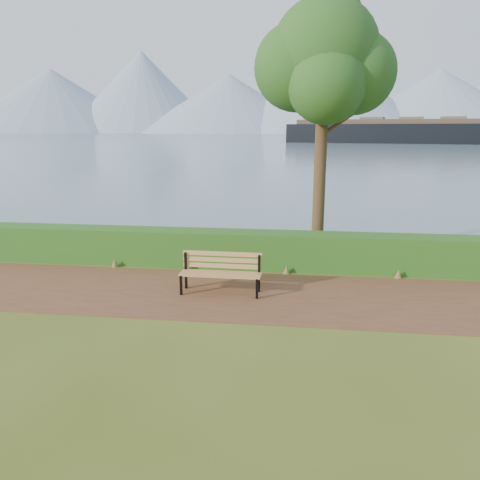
# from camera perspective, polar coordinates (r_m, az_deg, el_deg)

# --- Properties ---
(ground) EXTENTS (140.00, 140.00, 0.00)m
(ground) POSITION_cam_1_polar(r_m,az_deg,el_deg) (10.85, -3.22, -7.06)
(ground) COLOR #444F16
(ground) RESTS_ON ground
(path) EXTENTS (40.00, 3.40, 0.01)m
(path) POSITION_cam_1_polar(r_m,az_deg,el_deg) (11.13, -2.93, -6.50)
(path) COLOR #5A2E1E
(path) RESTS_ON ground
(hedge) EXTENTS (32.00, 0.85, 1.00)m
(hedge) POSITION_cam_1_polar(r_m,az_deg,el_deg) (13.15, -1.17, -1.07)
(hedge) COLOR #1B4B15
(hedge) RESTS_ON ground
(water) EXTENTS (700.00, 510.00, 0.00)m
(water) POSITION_cam_1_polar(r_m,az_deg,el_deg) (270.02, 7.17, 12.56)
(water) COLOR #486074
(water) RESTS_ON ground
(mountains) EXTENTS (585.00, 190.00, 70.00)m
(mountains) POSITION_cam_1_polar(r_m,az_deg,el_deg) (416.87, 6.13, 16.68)
(mountains) COLOR #7B8CA4
(mountains) RESTS_ON ground
(bench) EXTENTS (1.91, 0.58, 0.95)m
(bench) POSITION_cam_1_polar(r_m,az_deg,el_deg) (11.04, -2.33, -3.67)
(bench) COLOR black
(bench) RESTS_ON ground
(tree) EXTENTS (3.95, 3.31, 7.59)m
(tree) POSITION_cam_1_polar(r_m,az_deg,el_deg) (14.06, 10.19, 20.78)
(tree) COLOR #3B2818
(tree) RESTS_ON ground
(cargo_ship) EXTENTS (68.84, 26.84, 20.72)m
(cargo_ship) POSITION_cam_1_polar(r_m,az_deg,el_deg) (131.44, 22.21, 12.19)
(cargo_ship) COLOR black
(cargo_ship) RESTS_ON ground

